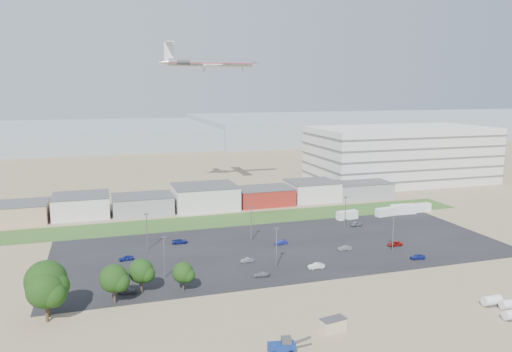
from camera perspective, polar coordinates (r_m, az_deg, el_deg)
name	(u,v)px	position (r m, az deg, el deg)	size (l,w,h in m)	color
ground	(293,276)	(116.83, 4.31, -11.28)	(700.00, 700.00, 0.00)	#816C52
parking_lot	(283,247)	(136.09, 3.15, -8.14)	(120.00, 50.00, 0.01)	black
grass_strip	(235,219)	(163.89, -2.43, -4.98)	(160.00, 16.00, 0.02)	#325520
hills_backdrop	(200,134)	(425.45, -6.40, 4.83)	(700.00, 200.00, 9.00)	gray
building_row	(174,199)	(177.82, -9.34, -2.59)	(170.00, 20.00, 8.00)	silver
parking_garage	(400,154)	(237.44, 16.19, 2.38)	(80.00, 40.00, 25.00)	silver
portable_shed	(333,325)	(92.94, 8.82, -16.43)	(4.60, 2.39, 2.32)	#BDAF8F
telehandler	(282,346)	(84.80, 2.94, -18.83)	(7.07, 2.36, 2.95)	navy
storage_tank_nw	(492,300)	(111.40, 25.34, -12.72)	(3.80, 1.90, 2.28)	silver
storage_tank_ne	(510,304)	(111.17, 27.01, -12.92)	(3.67, 1.83, 2.20)	silver
box_trailer_a	(347,215)	(166.58, 10.37, -4.41)	(7.27, 2.27, 2.72)	silver
box_trailer_b	(386,212)	(173.58, 14.59, -3.99)	(7.23, 2.26, 2.71)	silver
box_trailer_c	(403,209)	(177.91, 16.48, -3.66)	(8.63, 2.70, 3.24)	silver
box_trailer_d	(420,208)	(182.74, 18.26, -3.46)	(7.56, 2.36, 2.84)	silver
tree_far_left	(46,285)	(102.60, -22.85, -11.45)	(8.27, 8.27, 12.40)	black
tree_left	(45,294)	(100.83, -22.93, -12.29)	(7.27, 7.27, 10.91)	black
tree_mid	(114,281)	(105.08, -15.94, -11.50)	(6.03, 6.03, 9.04)	black
tree_right	(141,274)	(108.82, -13.01, -10.82)	(5.54, 5.54, 8.31)	black
tree_near	(183,275)	(108.14, -8.35, -11.12)	(4.78, 4.78, 7.17)	black
lightpole_front_l	(164,257)	(115.56, -10.44, -9.14)	(1.13, 0.47, 9.58)	slate
lightpole_front_m	(276,247)	(120.46, 2.34, -8.17)	(1.13, 0.47, 9.62)	slate
lightpole_front_r	(393,235)	(135.59, 15.38, -6.48)	(1.11, 0.46, 9.45)	slate
lightpole_back_l	(147,232)	(135.64, -12.38, -6.25)	(1.16, 0.48, 9.88)	slate
lightpole_back_m	(251,224)	(140.11, -0.56, -5.53)	(1.14, 0.47, 9.68)	slate
lightpole_back_r	(345,213)	(154.05, 10.16, -4.19)	(1.18, 0.49, 10.02)	slate
airliner	(211,63)	(203.79, -5.19, 12.74)	(41.27, 28.14, 12.19)	silver
parked_car_0	(395,244)	(142.14, 15.55, -7.46)	(1.95, 4.24, 1.18)	#9A160E
parked_car_1	(345,248)	(135.43, 10.10, -8.11)	(1.29, 3.70, 1.22)	#595B5E
parked_car_2	(418,257)	(133.14, 17.99, -8.76)	(1.53, 3.80, 1.29)	navy
parked_car_3	(261,274)	(115.73, 0.58, -11.18)	(1.53, 3.75, 1.09)	#A5A5AA
parked_car_4	(247,260)	(124.62, -1.00, -9.59)	(1.22, 3.50, 1.15)	#595B5E
parked_car_5	(126,258)	(130.04, -14.64, -9.06)	(1.46, 3.62, 1.23)	navy
parked_car_7	(281,242)	(138.35, 2.88, -7.58)	(1.26, 3.60, 1.19)	navy
parked_car_8	(356,224)	(158.92, 11.38, -5.41)	(1.56, 3.87, 1.32)	#A5A5AA
parked_car_9	(180,241)	(140.65, -8.71, -7.39)	(2.01, 4.35, 1.21)	navy
parked_car_10	(128,291)	(110.38, -14.47, -12.58)	(1.57, 3.86, 1.12)	#595B5E
parked_car_13	(316,266)	(121.43, 6.90, -10.16)	(1.39, 3.98, 1.31)	silver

